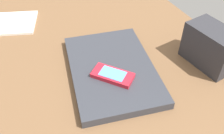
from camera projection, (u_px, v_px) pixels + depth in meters
desk_surface at (96, 62)px, 76.26cm from camera, size 120.00×80.00×3.00cm
laptop_closed at (112, 69)px, 69.91cm from camera, size 36.11×27.92×2.31cm
cell_phone_on_laptop at (113, 75)px, 65.64cm from camera, size 11.42×10.81×1.34cm
notepad at (8, 23)px, 88.57cm from camera, size 19.84×22.87×0.80cm
desk_organizer at (211, 47)px, 70.11cm from camera, size 15.61×10.36×11.23cm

